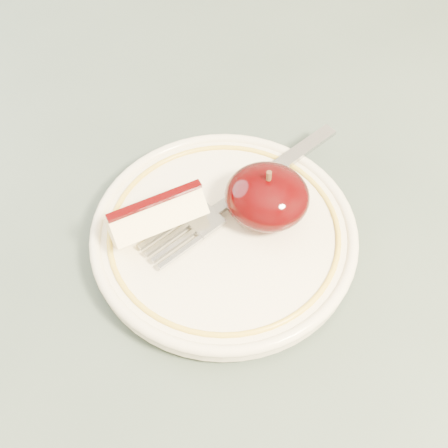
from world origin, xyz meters
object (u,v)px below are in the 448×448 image
(apple_half, at_px, (267,196))
(fork, at_px, (241,192))
(table, at_px, (216,313))
(plate, at_px, (224,235))

(apple_half, bearing_deg, fork, 155.13)
(table, xyz_separation_m, apple_half, (0.03, 0.04, 0.13))
(plate, xyz_separation_m, fork, (0.00, 0.04, 0.01))
(table, xyz_separation_m, plate, (0.00, 0.02, 0.10))
(table, relative_size, apple_half, 13.78)
(apple_half, distance_m, fork, 0.03)
(table, height_order, fork, fork)
(plate, height_order, fork, fork)
(fork, bearing_deg, table, -155.04)
(table, xyz_separation_m, fork, (0.01, 0.05, 0.11))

